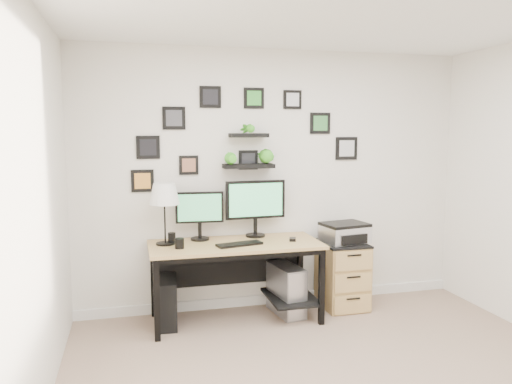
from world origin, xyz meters
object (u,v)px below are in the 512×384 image
object	(u,v)px
monitor_left	(200,212)
pc_tower_black	(166,302)
printer	(345,233)
monitor_right	(256,204)
table_lamp	(164,195)
desk	(238,255)
file_cabinet	(342,275)
pc_tower_grey	(286,290)
mug	(179,243)

from	to	relation	value
monitor_left	pc_tower_black	size ratio (longest dim) A/B	1.06
pc_tower_black	printer	distance (m)	1.89
printer	monitor_right	bearing A→B (deg)	171.99
pc_tower_black	monitor_left	bearing A→B (deg)	29.13
table_lamp	printer	bearing A→B (deg)	-0.03
monitor_right	table_lamp	world-z (taller)	table_lamp
desk	printer	world-z (taller)	printer
desk	monitor_left	distance (m)	0.55
monitor_right	file_cabinet	world-z (taller)	monitor_right
monitor_left	pc_tower_grey	world-z (taller)	monitor_left
pc_tower_black	printer	xyz separation A→B (m)	(1.80, 0.06, 0.55)
monitor_right	pc_tower_grey	distance (m)	0.90
monitor_left	table_lamp	world-z (taller)	table_lamp
monitor_left	monitor_right	xyz separation A→B (m)	(0.56, 0.02, 0.06)
monitor_left	mug	distance (m)	0.44
monitor_left	printer	size ratio (longest dim) A/B	0.97
pc_tower_grey	file_cabinet	bearing A→B (deg)	4.79
file_cabinet	monitor_right	bearing A→B (deg)	171.47
monitor_left	table_lamp	size ratio (longest dim) A/B	0.82
mug	pc_tower_black	size ratio (longest dim) A/B	0.21
table_lamp	monitor_right	bearing A→B (deg)	8.01
monitor_left	mug	world-z (taller)	monitor_left
pc_tower_black	file_cabinet	bearing A→B (deg)	5.37
table_lamp	pc_tower_black	size ratio (longest dim) A/B	1.29
mug	pc_tower_grey	bearing A→B (deg)	7.31
table_lamp	desk	bearing A→B (deg)	-5.48
pc_tower_grey	file_cabinet	world-z (taller)	file_cabinet
desk	mug	size ratio (longest dim) A/B	17.13
table_lamp	file_cabinet	distance (m)	1.98
pc_tower_grey	file_cabinet	distance (m)	0.63
monitor_right	table_lamp	bearing A→B (deg)	-171.99
mug	file_cabinet	xyz separation A→B (m)	(1.66, 0.19, -0.46)
pc_tower_black	file_cabinet	size ratio (longest dim) A/B	0.66
desk	pc_tower_black	distance (m)	0.80
mug	pc_tower_grey	xyz separation A→B (m)	(1.05, 0.13, -0.55)
desk	mug	xyz separation A→B (m)	(-0.57, -0.13, 0.17)
pc_tower_grey	file_cabinet	xyz separation A→B (m)	(0.62, 0.05, 0.09)
table_lamp	file_cabinet	size ratio (longest dim) A/B	0.85
monitor_left	monitor_right	bearing A→B (deg)	1.83
mug	file_cabinet	world-z (taller)	mug
desk	table_lamp	xyz separation A→B (m)	(-0.68, 0.06, 0.58)
monitor_right	monitor_left	bearing A→B (deg)	-178.17
monitor_left	monitor_right	size ratio (longest dim) A/B	0.77
pc_tower_grey	file_cabinet	size ratio (longest dim) A/B	0.77
monitor_right	printer	distance (m)	0.96
printer	desk	bearing A→B (deg)	-176.73
desk	monitor_right	world-z (taller)	monitor_right
pc_tower_black	pc_tower_grey	bearing A→B (deg)	3.69
desk	mug	bearing A→B (deg)	-167.25
pc_tower_black	printer	world-z (taller)	printer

